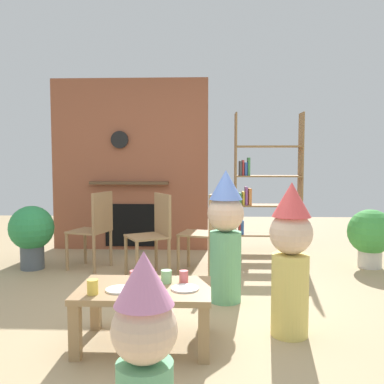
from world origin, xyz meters
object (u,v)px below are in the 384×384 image
paper_plate_front (120,290)px  potted_plant_short (32,231)px  dining_chair_left (96,225)px  child_by_the_chairs (226,233)px  child_with_cone_hat (145,364)px  paper_cup_near_right (184,277)px  paper_plate_rear (185,288)px  paper_cup_far_left (135,277)px  child_in_pink (291,255)px  paper_cup_near_left (93,287)px  potted_plant_tall (371,234)px  dining_chair_right (206,228)px  coffee_table (145,297)px  bookshelf (262,188)px  dining_chair_middle (155,229)px  birthday_cake_slice (162,289)px  paper_cup_center (167,277)px

paper_plate_front → potted_plant_short: (-1.46, 2.00, 0.03)m
paper_plate_front → dining_chair_left: 2.15m
child_by_the_chairs → child_with_cone_hat: bearing=22.6°
paper_cup_near_right → paper_plate_rear: 0.16m
paper_cup_far_left → child_in_pink: 1.12m
paper_cup_near_right → paper_plate_rear: size_ratio=0.45×
paper_cup_far_left → child_by_the_chairs: size_ratio=0.07×
paper_cup_near_left → dining_chair_left: (-0.56, 2.11, 0.06)m
paper_cup_near_left → potted_plant_tall: size_ratio=0.14×
dining_chair_right → paper_cup_near_right: bearing=100.3°
paper_plate_rear → potted_plant_tall: 3.00m
coffee_table → paper_cup_near_left: (-0.31, -0.17, 0.12)m
dining_chair_right → bookshelf: bearing=-110.2°
dining_chair_right → coffee_table: bearing=92.7°
child_in_pink → paper_cup_far_left: bearing=-5.8°
potted_plant_short → dining_chair_right: bearing=-2.3°
paper_plate_front → dining_chair_middle: 1.78m
birthday_cake_slice → potted_plant_tall: potted_plant_tall is taller
potted_plant_short → paper_cup_center: bearing=-46.0°
dining_chair_left → child_in_pink: bearing=154.6°
birthday_cake_slice → child_in_pink: (0.89, 0.37, 0.14)m
paper_cup_near_right → birthday_cake_slice: paper_cup_near_right is taller
paper_cup_center → potted_plant_tall: potted_plant_tall is taller
paper_cup_near_left → dining_chair_right: (0.73, 2.01, 0.06)m
paper_plate_rear → potted_plant_tall: bearing=46.5°
paper_plate_rear → paper_plate_front: bearing=-174.5°
bookshelf → paper_cup_near_left: bookshelf is taller
dining_chair_left → dining_chair_right: size_ratio=1.00×
dining_chair_middle → birthday_cake_slice: bearing=69.1°
child_with_cone_hat → child_in_pink: 1.65m
coffee_table → paper_cup_far_left: size_ratio=10.59×
dining_chair_left → paper_plate_front: bearing=126.9°
coffee_table → paper_cup_center: bearing=35.1°
paper_cup_near_left → child_by_the_chairs: bearing=49.8°
paper_plate_rear → child_by_the_chairs: bearing=71.8°
birthday_cake_slice → child_by_the_chairs: size_ratio=0.08×
paper_cup_far_left → child_in_pink: size_ratio=0.08×
paper_cup_near_right → paper_cup_far_left: bearing=-177.8°
dining_chair_left → dining_chair_middle: bearing=178.3°
child_with_cone_hat → potted_plant_short: size_ratio=1.25×
paper_cup_near_left → paper_plate_rear: paper_cup_near_left is taller
child_in_pink → dining_chair_left: child_in_pink is taller
child_in_pink → potted_plant_short: (-2.64, 1.73, -0.15)m
paper_cup_far_left → dining_chair_middle: bearing=92.4°
paper_plate_front → child_with_cone_hat: size_ratio=0.20×
paper_cup_far_left → dining_chair_right: dining_chair_right is taller
bookshelf → paper_plate_rear: bearing=-106.9°
birthday_cake_slice → child_by_the_chairs: (0.45, 1.07, 0.18)m
paper_plate_rear → birthday_cake_slice: bearing=-136.1°
paper_plate_front → paper_cup_near_right: bearing=25.0°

